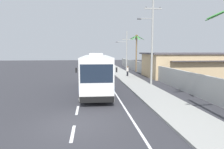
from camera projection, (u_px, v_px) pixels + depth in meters
ground_plane at (74, 126)px, 10.42m from camera, size 160.00×160.00×0.00m
sidewalk_kerb at (143, 88)px, 21.08m from camera, size 3.20×90.00×0.14m
lane_markings at (99, 82)px, 25.16m from camera, size 3.55×71.00×0.01m
boundary_wall at (162, 74)px, 25.36m from camera, size 0.24×60.00×2.10m
coach_bus_foreground at (96, 72)px, 19.42m from camera, size 3.28×11.85×3.91m
motorcycle_beside_bus at (110, 75)px, 27.75m from camera, size 0.56×1.96×1.58m
pedestrian_near_kerb at (128, 71)px, 30.31m from camera, size 0.36×0.36×1.59m
utility_pole_mid at (152, 40)px, 22.23m from camera, size 2.88×0.24×10.31m
utility_pole_far at (126, 50)px, 37.65m from camera, size 3.09×0.24×8.08m
palm_nearest at (136, 45)px, 37.85m from camera, size 3.04×3.25×7.44m
roadside_building at (189, 65)px, 30.54m from camera, size 14.51×8.12×3.90m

